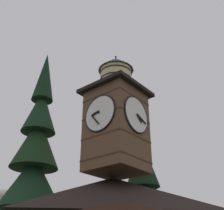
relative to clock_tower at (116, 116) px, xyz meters
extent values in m
pyramid|color=black|center=(-0.78, -0.96, -5.13)|extent=(10.65, 10.40, 2.65)
cube|color=brown|center=(-0.02, -0.02, -1.09)|extent=(3.16, 3.16, 5.43)
cube|color=#432E20|center=(-0.02, -0.02, -3.15)|extent=(3.20, 3.20, 0.10)
cube|color=#432E20|center=(-0.02, -0.02, -1.80)|extent=(3.20, 3.20, 0.10)
cube|color=#432E20|center=(-0.02, -0.02, -0.44)|extent=(3.20, 3.20, 0.10)
cube|color=#432E20|center=(-0.02, -0.02, 0.92)|extent=(3.20, 3.20, 0.10)
cylinder|color=white|center=(-0.02, 1.59, -0.38)|extent=(2.38, 0.10, 2.38)
torus|color=black|center=(-0.02, 1.61, -0.38)|extent=(2.48, 0.10, 2.48)
cube|color=black|center=(-0.24, 1.69, -0.58)|extent=(0.52, 0.04, 0.49)
cube|color=black|center=(-0.48, 1.69, -0.55)|extent=(0.94, 0.04, 0.42)
sphere|color=black|center=(-0.02, 1.70, -0.38)|extent=(0.10, 0.10, 0.10)
cylinder|color=white|center=(1.59, -0.02, -0.38)|extent=(0.10, 2.38, 2.38)
torus|color=black|center=(1.61, -0.02, -0.38)|extent=(0.10, 2.48, 2.48)
cube|color=black|center=(1.69, -0.32, -0.32)|extent=(0.04, 0.61, 0.23)
cube|color=black|center=(1.69, -0.34, -0.75)|extent=(0.04, 0.69, 0.80)
sphere|color=black|center=(1.70, -0.02, -0.38)|extent=(0.10, 0.10, 0.10)
cube|color=black|center=(-0.02, -0.02, 1.75)|extent=(3.86, 3.86, 0.25)
cylinder|color=#D1BC84|center=(-0.02, -0.02, 2.75)|extent=(2.23, 2.23, 1.75)
cylinder|color=#2D2319|center=(-0.02, -0.02, 2.17)|extent=(2.29, 2.29, 0.10)
cylinder|color=#2D2319|center=(-0.02, -0.02, 2.75)|extent=(2.29, 2.29, 0.10)
cylinder|color=#2D2319|center=(-0.02, -0.02, 3.33)|extent=(2.29, 2.29, 0.10)
cone|color=#384251|center=(-0.02, -0.02, 4.19)|extent=(2.53, 2.53, 1.13)
sphere|color=#384251|center=(-0.02, -0.02, 4.85)|extent=(0.16, 0.16, 0.16)
cone|color=black|center=(2.12, -5.44, -3.86)|extent=(4.11, 4.11, 3.51)
cone|color=black|center=(2.12, -5.44, -1.12)|extent=(3.27, 3.27, 3.81)
cone|color=black|center=(2.12, -5.44, 1.31)|extent=(2.44, 2.44, 3.48)
cone|color=black|center=(2.12, -5.44, 4.31)|extent=(1.61, 1.61, 4.29)
cone|color=black|center=(-6.32, -2.33, -4.36)|extent=(3.87, 3.87, 3.55)
cone|color=black|center=(-6.32, -2.33, -1.20)|extent=(2.75, 2.75, 4.23)
cone|color=black|center=(-6.32, -2.33, 1.36)|extent=(1.62, 1.62, 3.74)
sphere|color=silver|center=(-18.83, -43.70, 2.98)|extent=(1.95, 1.95, 1.95)
ellipsoid|color=black|center=(-5.51, -2.45, 7.49)|extent=(0.29, 0.19, 0.15)
cube|color=black|center=(-5.49, -2.33, 7.49)|extent=(0.23, 0.27, 0.07)
cube|color=black|center=(-5.53, -2.57, 7.49)|extent=(0.23, 0.27, 0.07)
camera|label=1|loc=(13.94, 11.14, -8.42)|focal=47.70mm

